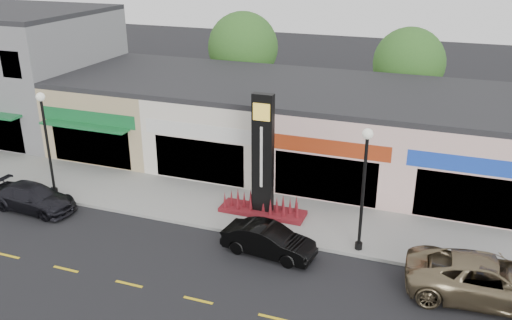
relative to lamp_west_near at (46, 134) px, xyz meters
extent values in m
plane|color=black|center=(8.00, -2.50, -3.48)|extent=(120.00, 120.00, 0.00)
cube|color=gray|center=(8.00, 1.85, -3.40)|extent=(52.00, 4.30, 0.15)
cube|color=gray|center=(8.00, -0.40, -3.40)|extent=(52.00, 0.20, 0.15)
cube|color=slate|center=(-10.00, 9.00, 0.52)|extent=(12.00, 10.00, 8.00)
cube|color=#262628|center=(-10.00, 9.00, 4.67)|extent=(12.00, 10.00, 0.30)
cube|color=black|center=(-5.50, 4.05, 2.32)|extent=(1.40, 0.10, 1.60)
cube|color=tan|center=(-0.50, 9.00, -1.23)|extent=(7.00, 10.00, 4.50)
cube|color=#262628|center=(-0.50, 9.00, 1.17)|extent=(7.00, 10.00, 0.30)
cube|color=black|center=(-0.50, 4.05, -2.08)|extent=(5.25, 0.10, 2.40)
cube|color=#176A33|center=(-0.50, 4.05, -0.38)|extent=(6.30, 0.12, 0.80)
cube|color=#176A33|center=(-0.50, 3.60, -0.78)|extent=(5.60, 0.90, 0.12)
cube|color=beige|center=(6.50, 9.00, -1.23)|extent=(7.00, 10.00, 4.50)
cube|color=#262628|center=(6.50, 9.00, 1.17)|extent=(7.00, 10.00, 0.30)
cube|color=black|center=(6.50, 4.05, -2.08)|extent=(5.25, 0.10, 2.40)
cube|color=silver|center=(6.50, 4.05, -0.38)|extent=(6.30, 0.12, 0.80)
cube|color=beige|center=(13.50, 9.00, -1.23)|extent=(7.00, 10.00, 4.50)
cube|color=#262628|center=(13.50, 9.00, 1.17)|extent=(7.00, 10.00, 0.30)
cube|color=black|center=(13.50, 4.05, -2.08)|extent=(5.25, 0.10, 2.40)
cube|color=#A93716|center=(13.50, 4.05, -0.38)|extent=(6.30, 0.12, 0.80)
cube|color=beige|center=(20.50, 9.00, -1.23)|extent=(7.00, 10.00, 4.50)
cube|color=#262628|center=(20.50, 9.00, 1.17)|extent=(7.00, 10.00, 0.30)
cube|color=black|center=(20.50, 4.05, -2.08)|extent=(5.25, 0.10, 2.40)
cube|color=blue|center=(20.50, 4.05, -0.38)|extent=(6.30, 0.12, 0.80)
cylinder|color=#382619|center=(4.00, 17.00, -1.90)|extent=(0.36, 0.36, 3.15)
sphere|color=#25591B|center=(4.00, 17.00, 1.75)|extent=(5.20, 5.20, 5.20)
cylinder|color=#382619|center=(16.00, 17.00, -1.99)|extent=(0.36, 0.36, 2.97)
sphere|color=#25591B|center=(16.00, 17.00, 1.42)|extent=(4.80, 4.80, 4.80)
cylinder|color=black|center=(0.00, 0.00, -3.18)|extent=(0.32, 0.32, 0.30)
cylinder|color=black|center=(0.00, 0.00, -0.68)|extent=(0.14, 0.14, 5.00)
sphere|color=silver|center=(0.00, 0.00, 1.92)|extent=(0.44, 0.44, 0.44)
cylinder|color=black|center=(16.00, 0.00, -3.18)|extent=(0.32, 0.32, 0.30)
cylinder|color=black|center=(16.00, 0.00, -0.68)|extent=(0.14, 0.14, 5.00)
sphere|color=silver|center=(16.00, 0.00, 1.92)|extent=(0.44, 0.44, 0.44)
cube|color=#5F1510|center=(11.00, 1.70, -3.23)|extent=(4.20, 1.30, 0.20)
cube|color=black|center=(11.00, 1.70, -0.33)|extent=(1.00, 0.40, 6.00)
cube|color=yellow|center=(11.00, 1.48, 1.87)|extent=(0.80, 0.05, 0.80)
cube|color=silver|center=(11.00, 1.48, -0.33)|extent=(0.12, 0.04, 3.00)
imported|color=black|center=(0.05, -1.60, -2.82)|extent=(2.02, 4.59, 1.31)
imported|color=black|center=(12.41, -1.52, -2.81)|extent=(1.83, 4.15, 1.33)
imported|color=#7E6D50|center=(21.06, -1.65, -2.65)|extent=(3.15, 6.13, 1.66)
camera|label=1|loc=(18.84, -20.53, 8.97)|focal=38.00mm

